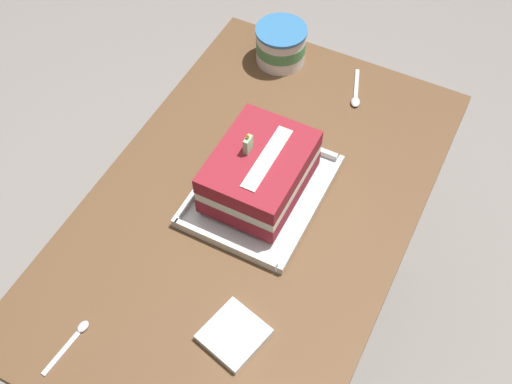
{
  "coord_description": "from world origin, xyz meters",
  "views": [
    {
      "loc": [
        -0.69,
        -0.37,
        1.83
      ],
      "look_at": [
        0.02,
        -0.0,
        0.72
      ],
      "focal_mm": 43.9,
      "sensor_mm": 36.0,
      "label": 1
    }
  ],
  "objects": [
    {
      "name": "ground_plane",
      "position": [
        0.0,
        0.0,
        0.0
      ],
      "size": [
        8.0,
        8.0,
        0.0
      ],
      "primitive_type": "plane",
      "color": "gray"
    },
    {
      "name": "dining_table",
      "position": [
        0.0,
        0.0,
        0.58
      ],
      "size": [
        1.11,
        0.68,
        0.69
      ],
      "color": "brown",
      "rests_on": "ground_plane"
    },
    {
      "name": "serving_spoon_by_bowls",
      "position": [
        -0.43,
        0.16,
        0.69
      ],
      "size": [
        0.13,
        0.03,
        0.01
      ],
      "color": "silver",
      "rests_on": "dining_table"
    },
    {
      "name": "ice_cream_tub",
      "position": [
        0.46,
        0.15,
        0.74
      ],
      "size": [
        0.13,
        0.13,
        0.1
      ],
      "color": "white",
      "rests_on": "dining_table"
    },
    {
      "name": "napkin_pile",
      "position": [
        -0.29,
        -0.11,
        0.7
      ],
      "size": [
        0.13,
        0.13,
        0.02
      ],
      "color": "white",
      "rests_on": "dining_table"
    },
    {
      "name": "birthday_cake",
      "position": [
        0.04,
        -0.0,
        0.77
      ],
      "size": [
        0.24,
        0.18,
        0.16
      ],
      "color": "maroon",
      "rests_on": "foil_tray"
    },
    {
      "name": "foil_tray",
      "position": [
        0.04,
        -0.0,
        0.7
      ],
      "size": [
        0.33,
        0.26,
        0.02
      ],
      "color": "silver",
      "rests_on": "dining_table"
    },
    {
      "name": "serving_spoon_near_tray",
      "position": [
        0.41,
        -0.08,
        0.69
      ],
      "size": [
        0.14,
        0.06,
        0.01
      ],
      "color": "silver",
      "rests_on": "dining_table"
    }
  ]
}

